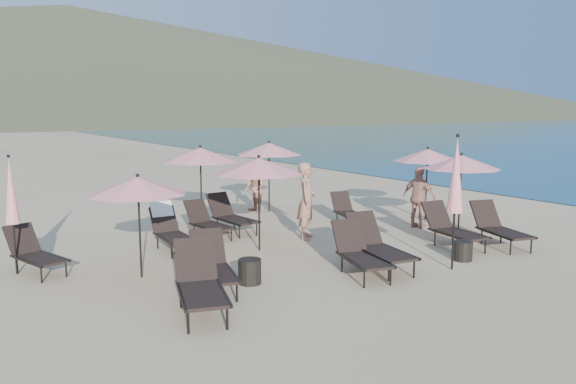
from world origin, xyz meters
TOP-DOWN VIEW (x-y plane):
  - ground at (0.00, 0.00)m, footprint 800.00×800.00m
  - volcanic_headland at (71.37, 302.62)m, footprint 690.00×690.00m
  - lounger_0 at (-4.35, -0.35)m, footprint 1.19×1.92m
  - lounger_1 at (-3.70, 0.55)m, footprint 1.06×1.78m
  - lounger_2 at (-0.93, -0.20)m, footprint 1.08×1.79m
  - lounger_3 at (-0.32, -0.05)m, footprint 1.00×1.90m
  - lounger_4 at (2.31, 0.31)m, footprint 0.90×1.79m
  - lounger_5 at (3.31, -0.23)m, footprint 1.14×1.83m
  - lounger_6 at (-6.17, 3.39)m, footprint 1.01×1.65m
  - lounger_7 at (-3.24, 3.75)m, footprint 0.68×1.67m
  - lounger_8 at (-2.03, 4.32)m, footprint 0.74×1.59m
  - lounger_9 at (-1.23, 4.57)m, footprint 0.79×1.72m
  - lounger_10 at (1.94, 3.66)m, footprint 0.94×1.56m
  - umbrella_open_0 at (-4.53, 1.96)m, footprint 1.86×1.86m
  - umbrella_open_1 at (-1.59, 2.51)m, footprint 2.03×2.03m
  - umbrella_open_2 at (3.53, 1.13)m, footprint 1.95×1.95m
  - umbrella_open_3 at (-1.65, 5.49)m, footprint 2.08×2.08m
  - umbrella_open_4 at (1.12, 6.51)m, footprint 2.06×2.06m
  - umbrella_open_5 at (4.29, 2.96)m, footprint 1.96×1.96m
  - umbrella_closed_0 at (0.87, -0.95)m, footprint 0.32×0.32m
  - umbrella_closed_1 at (-6.49, 3.52)m, footprint 0.27×0.27m
  - side_table_0 at (-2.98, 0.48)m, footprint 0.43×0.43m
  - side_table_1 at (1.59, -0.61)m, footprint 0.42×0.42m
  - beachgoer_a at (-0.02, 2.88)m, footprint 0.81×0.82m
  - beachgoer_b at (0.67, 6.64)m, footprint 0.62×0.78m
  - beachgoer_c at (3.21, 2.22)m, footprint 0.61×1.05m

SIDE VIEW (x-z plane):
  - ground at x=0.00m, z-range 0.00..0.00m
  - side_table_1 at x=1.59m, z-range 0.00..0.41m
  - side_table_0 at x=-2.98m, z-range 0.00..0.46m
  - lounger_10 at x=1.94m, z-range -0.03..0.82m
  - lounger_8 at x=-2.03m, z-range -0.03..0.86m
  - lounger_6 at x=-6.17m, z-range -0.03..0.86m
  - lounger_9 at x=-1.23m, z-range -0.03..0.93m
  - lounger_2 at x=-0.93m, z-range -0.03..0.93m
  - lounger_1 at x=-3.70m, z-range -0.03..0.93m
  - lounger_5 at x=3.31m, z-range -0.03..0.95m
  - lounger_4 at x=2.31m, z-range -0.03..0.95m
  - lounger_0 at x=-4.35m, z-range -0.03..1.00m
  - lounger_3 at x=-0.32m, z-range -0.03..1.00m
  - lounger_7 at x=-3.24m, z-range -0.02..1.00m
  - beachgoer_b at x=0.67m, z-range 0.00..1.52m
  - beachgoer_c at x=3.21m, z-range 0.00..1.68m
  - beachgoer_a at x=-0.02m, z-range 0.00..1.90m
  - umbrella_closed_1 at x=-6.49m, z-range 0.46..2.80m
  - umbrella_open_0 at x=-4.53m, z-range 0.77..2.77m
  - umbrella_open_2 at x=3.53m, z-range 0.81..2.91m
  - umbrella_open_5 at x=4.29m, z-range 0.81..2.92m
  - umbrella_closed_0 at x=0.87m, z-range 0.53..3.25m
  - umbrella_open_1 at x=-1.59m, z-range 0.84..3.02m
  - umbrella_open_4 at x=1.12m, z-range 0.85..3.07m
  - umbrella_open_3 at x=-1.65m, z-range 0.86..3.10m
  - volcanic_headland at x=71.37m, z-range -1.01..53.99m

